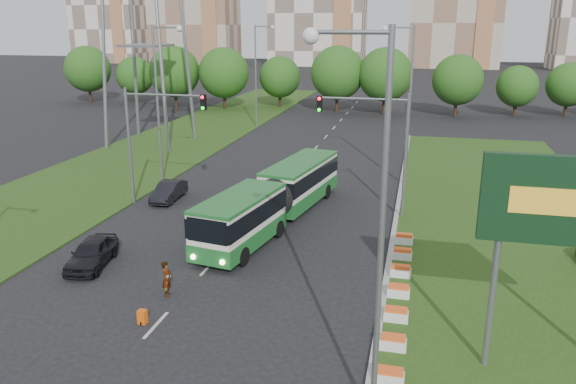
% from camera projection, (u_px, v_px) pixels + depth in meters
% --- Properties ---
extents(ground, '(360.00, 360.00, 0.00)m').
position_uv_depth(ground, '(264.00, 273.00, 28.25)').
color(ground, black).
rests_on(ground, ground).
extents(grass_median, '(14.00, 60.00, 0.15)m').
position_uv_depth(grass_median, '(515.00, 237.00, 32.81)').
color(grass_median, '#234413').
rests_on(grass_median, ground).
extents(median_kerb, '(0.30, 60.00, 0.18)m').
position_uv_depth(median_kerb, '(395.00, 227.00, 34.35)').
color(median_kerb, '#9B9B9B').
rests_on(median_kerb, ground).
extents(left_verge, '(12.00, 110.00, 0.10)m').
position_uv_depth(left_verge, '(158.00, 150.00, 55.53)').
color(left_verge, '#234413').
rests_on(left_verge, ground).
extents(lane_markings, '(0.20, 100.00, 0.01)m').
position_uv_depth(lane_markings, '(294.00, 172.00, 47.56)').
color(lane_markings, '#AEADA7').
rests_on(lane_markings, ground).
extents(flower_planters, '(1.10, 13.70, 0.60)m').
position_uv_depth(flower_planters, '(399.00, 291.00, 25.34)').
color(flower_planters, white).
rests_on(flower_planters, grass_median).
extents(billboard, '(6.00, 0.37, 8.00)m').
position_uv_depth(billboard, '(576.00, 212.00, 18.18)').
color(billboard, gray).
rests_on(billboard, ground).
extents(traffic_mast_median, '(5.76, 0.32, 8.00)m').
position_uv_depth(traffic_mast_median, '(380.00, 136.00, 34.99)').
color(traffic_mast_median, gray).
rests_on(traffic_mast_median, ground).
extents(traffic_mast_left, '(5.76, 0.32, 8.00)m').
position_uv_depth(traffic_mast_left, '(150.00, 128.00, 37.41)').
color(traffic_mast_left, gray).
rests_on(traffic_mast_left, ground).
extents(street_lamps, '(36.00, 60.00, 12.00)m').
position_uv_depth(street_lamps, '(260.00, 120.00, 36.52)').
color(street_lamps, gray).
rests_on(street_lamps, ground).
extents(tree_line, '(120.00, 8.00, 9.00)m').
position_uv_depth(tree_line, '(444.00, 82.00, 76.03)').
color(tree_line, '#255316').
rests_on(tree_line, ground).
extents(midrise_west, '(22.00, 14.00, 36.00)m').
position_uv_depth(midrise_west, '(108.00, 6.00, 183.97)').
color(midrise_west, silver).
rests_on(midrise_west, ground).
extents(articulated_bus, '(2.55, 16.36, 2.69)m').
position_uv_depth(articulated_bus, '(274.00, 197.00, 34.97)').
color(articulated_bus, white).
rests_on(articulated_bus, ground).
extents(car_left_near, '(2.43, 4.45, 1.44)m').
position_uv_depth(car_left_near, '(92.00, 253.00, 28.87)').
color(car_left_near, black).
rests_on(car_left_near, ground).
extents(car_left_far, '(1.58, 4.07, 1.32)m').
position_uv_depth(car_left_far, '(169.00, 191.00, 39.78)').
color(car_left_far, black).
rests_on(car_left_far, ground).
extents(pedestrian, '(0.50, 0.67, 1.67)m').
position_uv_depth(pedestrian, '(167.00, 279.00, 25.65)').
color(pedestrian, gray).
rests_on(pedestrian, ground).
extents(shopping_trolley, '(0.35, 0.37, 0.60)m').
position_uv_depth(shopping_trolley, '(142.00, 317.00, 23.37)').
color(shopping_trolley, '#E3550B').
rests_on(shopping_trolley, ground).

